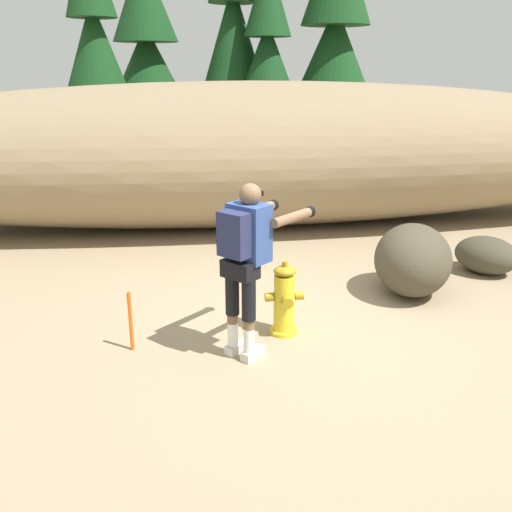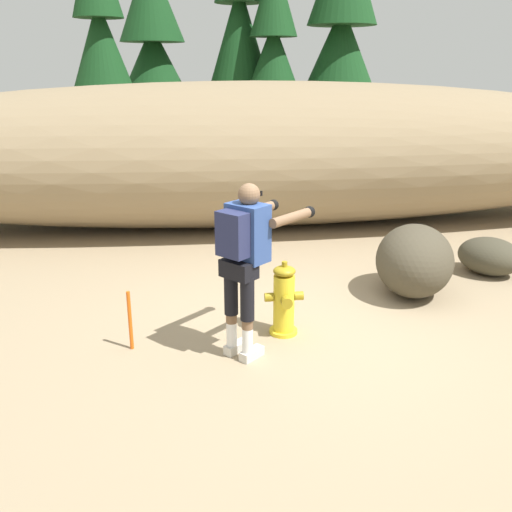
{
  "view_description": "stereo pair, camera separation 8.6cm",
  "coord_description": "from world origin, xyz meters",
  "px_view_note": "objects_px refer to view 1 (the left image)",
  "views": [
    {
      "loc": [
        -1.24,
        -5.16,
        2.6
      ],
      "look_at": [
        -0.48,
        0.33,
        0.75
      ],
      "focal_mm": 39.47,
      "sensor_mm": 36.0,
      "label": 1
    },
    {
      "loc": [
        -1.15,
        -5.17,
        2.6
      ],
      "look_at": [
        -0.48,
        0.33,
        0.75
      ],
      "focal_mm": 39.47,
      "sensor_mm": 36.0,
      "label": 2
    }
  ],
  "objects_px": {
    "survey_stake": "(131,321)",
    "boulder_large": "(413,260)",
    "boulder_mid": "(486,255)",
    "fire_hydrant": "(284,301)",
    "utility_worker": "(248,250)"
  },
  "relations": [
    {
      "from": "survey_stake",
      "to": "boulder_large",
      "type": "bearing_deg",
      "value": 17.44
    },
    {
      "from": "boulder_mid",
      "to": "boulder_large",
      "type": "bearing_deg",
      "value": -156.52
    },
    {
      "from": "fire_hydrant",
      "to": "boulder_mid",
      "type": "distance_m",
      "value": 3.32
    },
    {
      "from": "boulder_large",
      "to": "boulder_mid",
      "type": "bearing_deg",
      "value": 23.48
    },
    {
      "from": "fire_hydrant",
      "to": "utility_worker",
      "type": "xyz_separation_m",
      "value": [
        -0.42,
        -0.38,
        0.69
      ]
    },
    {
      "from": "boulder_mid",
      "to": "utility_worker",
      "type": "bearing_deg",
      "value": -152.23
    },
    {
      "from": "utility_worker",
      "to": "survey_stake",
      "type": "xyz_separation_m",
      "value": [
        -1.11,
        0.23,
        -0.75
      ]
    },
    {
      "from": "survey_stake",
      "to": "fire_hydrant",
      "type": "bearing_deg",
      "value": 5.86
    },
    {
      "from": "fire_hydrant",
      "to": "boulder_large",
      "type": "bearing_deg",
      "value": 26.64
    },
    {
      "from": "boulder_mid",
      "to": "survey_stake",
      "type": "height_order",
      "value": "survey_stake"
    },
    {
      "from": "utility_worker",
      "to": "boulder_large",
      "type": "distance_m",
      "value": 2.56
    },
    {
      "from": "boulder_mid",
      "to": "survey_stake",
      "type": "xyz_separation_m",
      "value": [
        -4.53,
        -1.58,
        0.06
      ]
    },
    {
      "from": "utility_worker",
      "to": "boulder_mid",
      "type": "relative_size",
      "value": 1.99
    },
    {
      "from": "fire_hydrant",
      "to": "boulder_mid",
      "type": "height_order",
      "value": "fire_hydrant"
    },
    {
      "from": "boulder_mid",
      "to": "survey_stake",
      "type": "distance_m",
      "value": 4.8
    }
  ]
}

